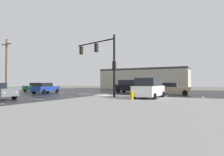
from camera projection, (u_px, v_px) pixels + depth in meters
ground_plane at (94, 94)px, 27.09m from camera, size 120.00×120.00×0.00m
road_asphalt at (94, 94)px, 27.09m from camera, size 44.00×44.00×0.02m
sidewalk_corner at (159, 109)px, 10.98m from camera, size 18.00×18.00×0.14m
snow_strip_curbside at (113, 96)px, 21.27m from camera, size 4.00×1.60×0.06m
lane_markings at (96, 95)px, 25.32m from camera, size 36.15×36.15×0.01m
traffic_signal_mast at (103, 57)px, 20.82m from camera, size 5.92×1.85×6.43m
fire_hydrant at (132, 95)px, 16.74m from camera, size 0.48×0.26×0.79m
strip_building_background at (144, 79)px, 50.73m from camera, size 22.36×8.00×5.30m
sedan_tan at (171, 88)px, 25.35m from camera, size 4.63×2.27×1.58m
sedan_blue at (45, 88)px, 28.80m from camera, size 2.44×4.68×1.58m
sedan_green at (36, 87)px, 35.40m from camera, size 2.42×4.68×1.58m
suv_white at (149, 88)px, 18.70m from camera, size 2.23×4.87×2.03m
sedan_silver at (159, 87)px, 35.39m from camera, size 4.61×2.21×1.58m
suv_black at (130, 86)px, 30.50m from camera, size 4.97×2.52×2.03m
utility_pole_mid at (6, 65)px, 30.14m from camera, size 2.20×0.28×8.51m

